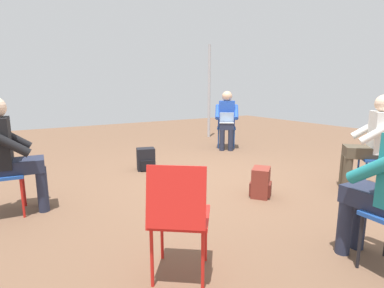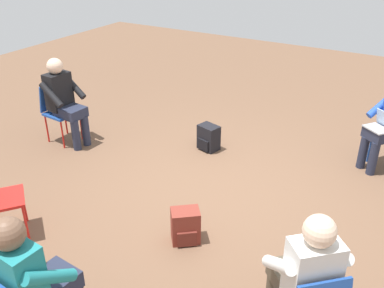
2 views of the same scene
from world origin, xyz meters
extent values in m
plane|color=brown|center=(0.00, 0.00, 0.00)|extent=(14.45, 14.45, 0.00)
cube|color=#1E4799|center=(0.14, 2.51, 0.43)|extent=(0.43, 0.43, 0.03)
cylinder|color=red|center=(0.30, 2.32, 0.21)|extent=(0.02, 0.02, 0.42)
cylinder|color=red|center=(-0.04, 2.35, 0.21)|extent=(0.02, 0.02, 0.42)
cylinder|color=red|center=(0.33, 2.66, 0.21)|extent=(0.02, 0.02, 0.42)
cylinder|color=red|center=(-0.01, 2.69, 0.21)|extent=(0.02, 0.02, 0.42)
cube|color=#1E4799|center=(0.16, 2.70, 0.65)|extent=(0.39, 0.13, 0.40)
cylinder|color=#1E4799|center=(1.73, -1.45, 0.21)|extent=(0.02, 0.02, 0.42)
cube|color=red|center=(-1.71, 1.43, 0.43)|extent=(0.56, 0.56, 0.03)
cylinder|color=red|center=(-1.47, 1.47, 0.21)|extent=(0.02, 0.02, 0.42)
cylinder|color=red|center=(-1.68, 1.20, 0.21)|extent=(0.02, 0.02, 0.42)
cylinder|color=#23283D|center=(1.42, -1.54, 0.23)|extent=(0.11, 0.11, 0.45)
cylinder|color=#23283D|center=(1.53, -1.40, 0.23)|extent=(0.11, 0.11, 0.45)
cube|color=#23283D|center=(1.61, -1.57, 0.51)|extent=(0.52, 0.49, 0.14)
cylinder|color=blue|center=(1.80, -1.47, 0.80)|extent=(0.37, 0.31, 0.31)
cube|color=#9EA0A5|center=(1.52, -1.51, 0.59)|extent=(0.36, 0.37, 0.02)
cylinder|color=#23283D|center=(0.20, 2.14, 0.23)|extent=(0.11, 0.11, 0.45)
cylinder|color=#23283D|center=(0.02, 2.16, 0.23)|extent=(0.11, 0.11, 0.45)
cube|color=#23283D|center=(0.13, 2.32, 0.51)|extent=(0.33, 0.44, 0.14)
cube|color=black|center=(0.14, 2.51, 0.77)|extent=(0.36, 0.25, 0.52)
sphere|color=beige|center=(0.14, 2.51, 1.13)|extent=(0.22, 0.22, 0.22)
cylinder|color=black|center=(0.33, 2.39, 0.80)|extent=(0.12, 0.40, 0.31)
cylinder|color=black|center=(-0.07, 2.42, 0.80)|extent=(0.12, 0.40, 0.31)
cube|color=#23283D|center=(-2.34, 0.11, 0.51)|extent=(0.44, 0.33, 0.14)
cube|color=teal|center=(-2.53, 0.12, 0.77)|extent=(0.25, 0.36, 0.52)
sphere|color=brown|center=(-2.53, 0.12, 1.13)|extent=(0.22, 0.22, 0.22)
cylinder|color=teal|center=(-2.42, 0.31, 0.80)|extent=(0.40, 0.12, 0.31)
cylinder|color=teal|center=(-2.45, -0.08, 0.80)|extent=(0.40, 0.12, 0.31)
cube|color=#4C4233|center=(-1.38, -1.42, 0.51)|extent=(0.51, 0.51, 0.14)
cube|color=silver|center=(-1.52, -1.55, 0.77)|extent=(0.39, 0.40, 0.52)
sphere|color=beige|center=(-1.52, -1.55, 1.13)|extent=(0.22, 0.22, 0.22)
cylinder|color=silver|center=(-1.58, -1.34, 0.80)|extent=(0.35, 0.34, 0.31)
cylinder|color=silver|center=(-1.31, -1.63, 0.80)|extent=(0.35, 0.34, 0.31)
cube|color=maroon|center=(-0.87, -0.17, 0.18)|extent=(0.33, 0.34, 0.36)
cube|color=maroon|center=(-0.87, -0.17, 0.10)|extent=(0.32, 0.31, 0.16)
cube|color=black|center=(0.97, 0.57, 0.18)|extent=(0.27, 0.32, 0.36)
cube|color=black|center=(0.97, 0.57, 0.10)|extent=(0.29, 0.26, 0.16)
camera|label=1|loc=(-3.43, 2.39, 1.33)|focal=28.00mm
camera|label=2|loc=(-3.77, -1.94, 2.86)|focal=40.00mm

